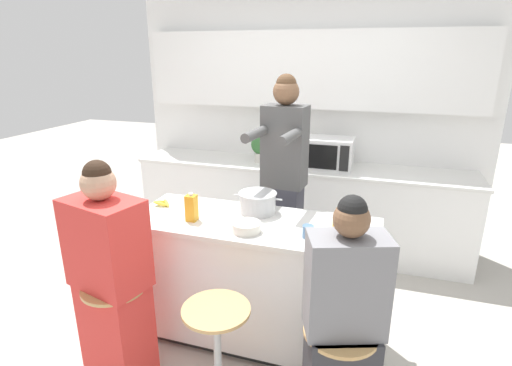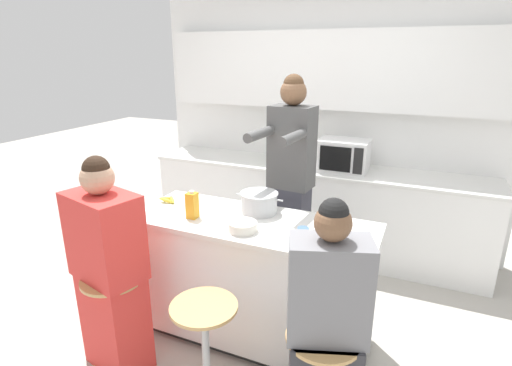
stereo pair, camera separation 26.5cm
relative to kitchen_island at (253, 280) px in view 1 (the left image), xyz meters
The scene contains 17 objects.
ground_plane 0.46m from the kitchen_island, ahead, with size 16.00×16.00×0.00m, color #B2ADA3.
wall_back 2.11m from the kitchen_island, 90.00° to the left, with size 3.66×0.22×2.70m.
back_counter 1.53m from the kitchen_island, 90.00° to the left, with size 3.40×0.60×0.90m.
kitchen_island is the anchor object (origin of this frame).
bar_stool_leftmost 0.92m from the kitchen_island, 136.58° to the right, with size 0.38×0.38×0.67m.
bar_stool_center 0.66m from the kitchen_island, 90.00° to the right, with size 0.38×0.38×0.67m.
person_cooking 0.78m from the kitchen_island, 84.72° to the left, with size 0.38×0.60×1.84m.
person_wrapped_blanket 0.95m from the kitchen_island, 138.43° to the right, with size 0.51×0.39×1.44m.
person_seated_near 0.93m from the kitchen_island, 42.47° to the right, with size 0.43×0.36×1.38m.
cooking_pot 0.55m from the kitchen_island, 96.62° to the left, with size 0.35×0.27×0.15m.
fruit_bowl 0.51m from the kitchen_island, 86.43° to the right, with size 0.18×0.18×0.06m.
coffee_cup_near 0.76m from the kitchen_island, ahead, with size 0.12×0.09×0.10m.
coffee_cup_far 0.64m from the kitchen_island, 18.70° to the right, with size 0.10×0.07×0.08m.
banana_bunch 0.87m from the kitchen_island, behind, with size 0.14×0.10×0.05m.
juice_carton 0.68m from the kitchen_island, 164.34° to the right, with size 0.07×0.07×0.19m.
microwave 1.62m from the kitchen_island, 79.03° to the left, with size 0.47×0.33×0.30m.
potted_plant 1.69m from the kitchen_island, 105.14° to the left, with size 0.20×0.20×0.29m.
Camera 1 is at (0.77, -2.34, 1.99)m, focal length 28.00 mm.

